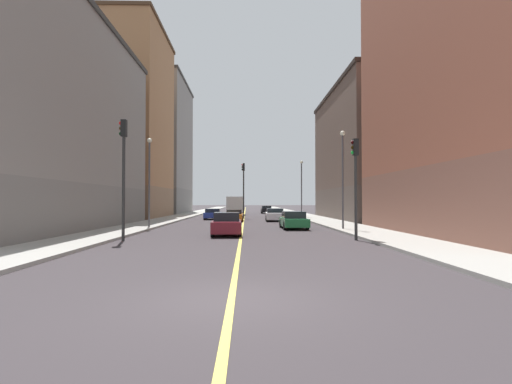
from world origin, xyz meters
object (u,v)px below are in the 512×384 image
object	(u,v)px
traffic_light_left_near	(355,174)
street_lamp_right_near	(149,173)
car_maroon	(227,224)
car_white	(275,215)
building_right_midblock	(130,123)
street_lamp_left_far	(302,183)
car_red	(237,209)
car_black	(266,210)
car_green	(294,220)
building_left_mid	(367,155)
building_right_corner	(41,120)
traffic_light_median_far	(243,183)
car_blue	(213,214)
box_truck	(235,205)
building_right_distant	(162,148)
traffic_light_right_near	(123,163)
street_lamp_left_near	(343,169)
building_left_near	(476,43)
car_orange	(234,216)

from	to	relation	value
traffic_light_left_near	street_lamp_right_near	size ratio (longest dim) A/B	0.80
car_maroon	car_white	bearing A→B (deg)	76.42
building_right_midblock	street_lamp_left_far	distance (m)	22.67
car_white	car_red	distance (m)	36.61
street_lamp_right_near	car_white	size ratio (longest dim) A/B	1.50
car_black	car_green	distance (m)	37.65
building_left_mid	building_right_corner	xyz separation A→B (m)	(-28.42, -17.37, 0.34)
building_left_mid	traffic_light_median_far	size ratio (longest dim) A/B	3.24
car_blue	box_truck	world-z (taller)	box_truck
traffic_light_left_near	box_truck	distance (m)	40.17
building_right_distant	car_white	xyz separation A→B (m)	(17.53, -26.47, -10.62)
traffic_light_median_far	car_red	world-z (taller)	traffic_light_median_far
traffic_light_right_near	building_right_corner	bearing A→B (deg)	138.58
building_right_corner	street_lamp_right_near	world-z (taller)	building_right_corner
building_right_distant	traffic_light_median_far	world-z (taller)	building_right_distant
building_right_distant	street_lamp_right_near	distance (m)	38.79
street_lamp_right_near	car_white	bearing A→B (deg)	46.35
car_green	box_truck	size ratio (longest dim) A/B	0.65
building_left_mid	car_green	xyz separation A→B (m)	(-10.31, -15.44, -6.82)
building_right_corner	car_white	bearing A→B (deg)	38.17
traffic_light_right_near	traffic_light_median_far	distance (m)	27.55
building_right_midblock	traffic_light_left_near	size ratio (longest dim) A/B	4.32
building_right_distant	street_lamp_left_far	world-z (taller)	building_right_distant
street_lamp_right_near	car_red	bearing A→B (deg)	83.10
street_lamp_left_near	car_blue	bearing A→B (deg)	120.97
building_left_near	car_maroon	size ratio (longest dim) A/B	5.55
building_left_near	car_black	distance (m)	46.88
car_maroon	building_right_distant	bearing A→B (deg)	106.86
street_lamp_left_far	car_black	size ratio (longest dim) A/B	1.71
car_black	traffic_light_median_far	bearing A→B (deg)	-100.76
building_left_mid	street_lamp_left_near	size ratio (longest dim) A/B	3.09
box_truck	car_green	bearing A→B (deg)	-80.22
street_lamp_right_near	street_lamp_left_near	bearing A→B (deg)	-10.77
building_right_distant	street_lamp_left_near	size ratio (longest dim) A/B	3.22
building_right_corner	traffic_light_right_near	xyz separation A→B (m)	(7.98, -7.04, -3.68)
car_green	traffic_light_right_near	bearing A→B (deg)	-138.50
building_right_corner	car_red	size ratio (longest dim) A/B	6.37
car_blue	car_white	world-z (taller)	car_white
street_lamp_right_near	street_lamp_left_far	xyz separation A→B (m)	(14.43, 18.73, 0.09)
traffic_light_median_far	car_orange	world-z (taller)	traffic_light_median_far
building_left_near	building_left_mid	size ratio (longest dim) A/B	1.08
traffic_light_left_near	traffic_light_right_near	distance (m)	12.44
car_blue	car_white	bearing A→B (deg)	-31.32
traffic_light_median_far	building_right_distant	bearing A→B (deg)	124.73
building_right_distant	traffic_light_median_far	size ratio (longest dim) A/B	3.37
building_right_midblock	car_blue	bearing A→B (deg)	-19.52
street_lamp_left_near	car_blue	xyz separation A→B (m)	(-10.79, 17.99, -3.79)
building_right_midblock	car_white	distance (m)	22.26
traffic_light_right_near	building_right_distant	bearing A→B (deg)	99.58
building_left_near	building_right_distant	size ratio (longest dim) A/B	1.04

